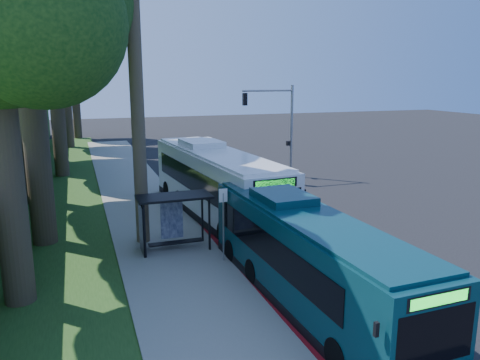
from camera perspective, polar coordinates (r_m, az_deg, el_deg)
name	(u,v)px	position (r m, az deg, el deg)	size (l,w,h in m)	color
ground	(290,217)	(26.01, 6.08, -4.54)	(140.00, 140.00, 0.00)	black
sidewalk	(157,230)	(23.89, -10.03, -6.06)	(4.50, 70.00, 0.12)	gray
red_curb	(225,252)	(20.71, -1.78, -8.78)	(0.25, 30.00, 0.13)	maroon
grass_verge	(41,215)	(28.51, -23.14, -3.92)	(8.00, 70.00, 0.06)	#234719
bus_shelter	(168,212)	(20.69, -8.76, -3.85)	(3.20, 1.51, 2.55)	black
stop_sign_pole	(223,215)	(19.04, -2.05, -4.28)	(0.35, 0.06, 3.17)	gray
traffic_signal_pole	(279,120)	(35.69, 4.82, 7.32)	(4.10, 0.30, 7.00)	gray
tree_2	(53,37)	(38.53, -21.86, 15.90)	(8.82, 8.40, 15.12)	#382B1E
tree_3	(30,26)	(46.71, -24.20, 16.79)	(10.08, 9.60, 17.28)	#382B1E
tree_4	(64,56)	(54.45, -20.68, 13.91)	(8.40, 8.00, 14.14)	#382B1E
tree_5	(74,66)	(62.42, -19.60, 12.99)	(7.35, 7.00, 12.86)	#382B1E
white_bus	(215,182)	(25.59, -3.06, -0.25)	(4.03, 13.61, 4.00)	white
teal_bus	(306,255)	(16.08, 8.04, -9.10)	(2.79, 11.62, 3.45)	#0B333D
pickup	(247,175)	(33.79, 0.88, 0.66)	(2.24, 4.85, 1.35)	white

